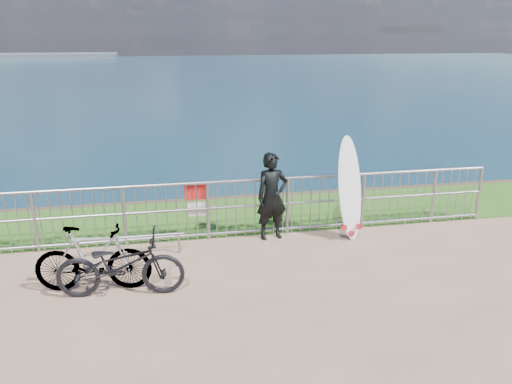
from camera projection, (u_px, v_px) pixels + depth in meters
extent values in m
plane|color=#275617|center=(228.00, 216.00, 10.43)|extent=(120.00, 120.00, 0.00)
cube|color=brown|center=(223.00, 294.00, 12.33)|extent=(120.00, 0.30, 5.00)
plane|color=navy|center=(167.00, 79.00, 93.54)|extent=(260.00, 260.00, 0.00)
cube|color=#565E68|center=(2.00, 56.00, 157.38)|extent=(70.00, 12.00, 1.50)
cylinder|color=gray|center=(235.00, 181.00, 9.06)|extent=(10.00, 0.06, 0.06)
cylinder|color=gray|center=(235.00, 207.00, 9.21)|extent=(10.00, 0.05, 0.05)
cylinder|color=gray|center=(236.00, 232.00, 9.37)|extent=(10.00, 0.05, 0.05)
cylinder|color=gray|center=(35.00, 222.00, 8.61)|extent=(0.06, 0.06, 1.10)
cylinder|color=gray|center=(124.00, 217.00, 8.88)|extent=(0.06, 0.06, 1.10)
cylinder|color=gray|center=(208.00, 211.00, 9.14)|extent=(0.06, 0.06, 1.10)
cylinder|color=gray|center=(288.00, 206.00, 9.41)|extent=(0.06, 0.06, 1.10)
cylinder|color=gray|center=(363.00, 201.00, 9.67)|extent=(0.06, 0.06, 1.10)
cylinder|color=gray|center=(434.00, 197.00, 9.94)|extent=(0.06, 0.06, 1.10)
cylinder|color=gray|center=(479.00, 194.00, 10.11)|extent=(0.06, 0.06, 1.10)
cube|color=red|center=(196.00, 192.00, 9.05)|extent=(0.42, 0.02, 0.30)
cube|color=white|center=(196.00, 192.00, 9.04)|extent=(0.38, 0.01, 0.08)
cube|color=white|center=(196.00, 209.00, 9.15)|extent=(0.36, 0.02, 0.26)
imported|color=black|center=(272.00, 196.00, 9.13)|extent=(0.65, 0.47, 1.63)
ellipsoid|color=white|center=(350.00, 188.00, 9.13)|extent=(0.60, 0.56, 1.92)
cone|color=red|center=(342.00, 226.00, 9.20)|extent=(0.12, 0.21, 0.12)
cone|color=red|center=(357.00, 225.00, 9.25)|extent=(0.12, 0.21, 0.12)
cone|color=red|center=(350.00, 232.00, 9.27)|extent=(0.12, 0.21, 0.12)
imported|color=black|center=(120.00, 265.00, 7.21)|extent=(1.89, 0.79, 0.97)
imported|color=black|center=(93.00, 259.00, 7.34)|extent=(1.75, 0.67, 1.02)
cylinder|color=gray|center=(129.00, 237.00, 8.47)|extent=(1.87, 0.05, 0.05)
cylinder|color=gray|center=(79.00, 251.00, 8.38)|extent=(0.04, 0.04, 0.36)
cylinder|color=gray|center=(179.00, 243.00, 8.68)|extent=(0.04, 0.04, 0.36)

